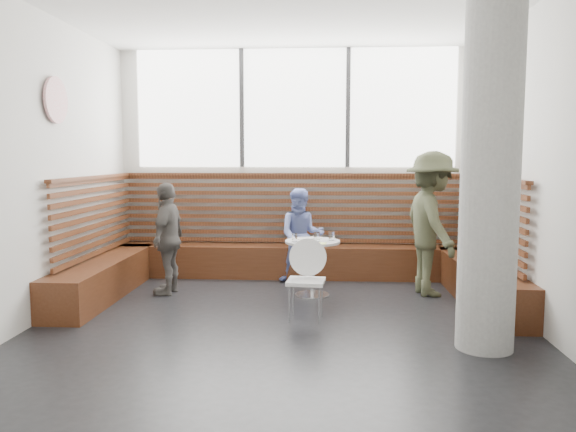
# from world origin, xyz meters

# --- Properties ---
(room) EXTENTS (5.00, 5.00, 3.20)m
(room) POSITION_xyz_m (0.00, 0.00, 1.60)
(room) COLOR silver
(room) RESTS_ON ground
(booth) EXTENTS (5.00, 2.50, 1.44)m
(booth) POSITION_xyz_m (0.00, 1.77, 0.41)
(booth) COLOR #412010
(booth) RESTS_ON ground
(concrete_column) EXTENTS (0.50, 0.50, 3.20)m
(concrete_column) POSITION_xyz_m (1.85, -0.60, 1.60)
(concrete_column) COLOR gray
(concrete_column) RESTS_ON ground
(wall_art) EXTENTS (0.03, 0.50, 0.50)m
(wall_art) POSITION_xyz_m (-2.46, 0.40, 2.30)
(wall_art) COLOR white
(wall_art) RESTS_ON room
(cafe_table) EXTENTS (0.67, 0.67, 0.68)m
(cafe_table) POSITION_xyz_m (0.29, 1.18, 0.49)
(cafe_table) COLOR silver
(cafe_table) RESTS_ON ground
(cafe_chair) EXTENTS (0.40, 0.39, 0.83)m
(cafe_chair) POSITION_xyz_m (0.24, 0.23, 0.48)
(cafe_chair) COLOR white
(cafe_chair) RESTS_ON ground
(adult_man) EXTENTS (0.85, 1.24, 1.76)m
(adult_man) POSITION_xyz_m (1.73, 1.35, 0.88)
(adult_man) COLOR #40442D
(adult_man) RESTS_ON ground
(child_back) EXTENTS (0.64, 0.51, 1.27)m
(child_back) POSITION_xyz_m (0.12, 1.93, 0.64)
(child_back) COLOR #7584CB
(child_back) RESTS_ON ground
(child_left) EXTENTS (0.41, 0.84, 1.38)m
(child_left) POSITION_xyz_m (-1.50, 1.20, 0.69)
(child_left) COLOR #595551
(child_left) RESTS_ON ground
(plate_near) EXTENTS (0.19, 0.19, 0.01)m
(plate_near) POSITION_xyz_m (0.19, 1.25, 0.69)
(plate_near) COLOR white
(plate_near) RESTS_ON cafe_table
(plate_far) EXTENTS (0.19, 0.19, 0.01)m
(plate_far) POSITION_xyz_m (0.32, 1.36, 0.69)
(plate_far) COLOR white
(plate_far) RESTS_ON cafe_table
(glass_left) EXTENTS (0.06, 0.06, 0.10)m
(glass_left) POSITION_xyz_m (0.07, 1.07, 0.74)
(glass_left) COLOR white
(glass_left) RESTS_ON cafe_table
(glass_mid) EXTENTS (0.07, 0.07, 0.11)m
(glass_mid) POSITION_xyz_m (0.34, 1.10, 0.74)
(glass_mid) COLOR white
(glass_mid) RESTS_ON cafe_table
(glass_right) EXTENTS (0.07, 0.07, 0.11)m
(glass_right) POSITION_xyz_m (0.52, 1.20, 0.74)
(glass_right) COLOR white
(glass_right) RESTS_ON cafe_table
(menu_card) EXTENTS (0.22, 0.17, 0.00)m
(menu_card) POSITION_xyz_m (0.35, 0.96, 0.69)
(menu_card) COLOR #A5C64C
(menu_card) RESTS_ON cafe_table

